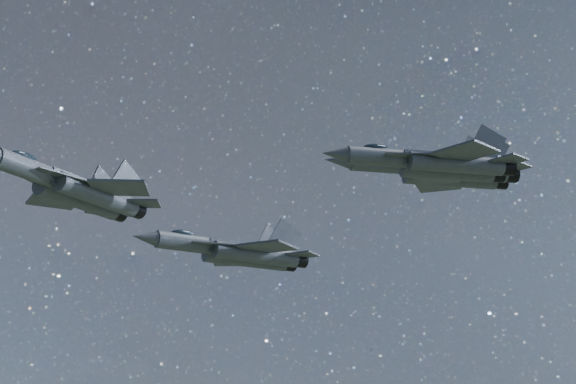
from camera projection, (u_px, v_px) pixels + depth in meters
jet_lead at (76, 189)px, 66.58m from camera, size 18.44×12.08×4.75m
jet_left at (238, 252)px, 83.52m from camera, size 20.11×14.12×5.08m
jet_right at (436, 163)px, 65.23m from camera, size 16.32×10.68×4.21m
jet_slot at (439, 170)px, 75.92m from camera, size 19.11×12.54×4.92m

